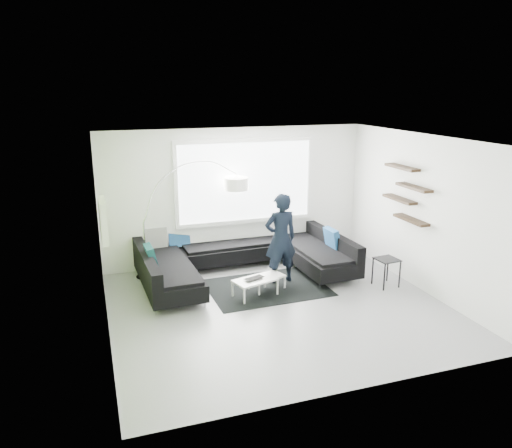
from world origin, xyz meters
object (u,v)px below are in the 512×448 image
(sectional_sofa, at_px, (244,258))
(arc_lamp, at_px, (144,223))
(laptop, at_px, (256,279))
(coffee_table, at_px, (261,284))
(side_table, at_px, (386,272))
(person, at_px, (281,238))

(sectional_sofa, xyz_separation_m, arc_lamp, (-1.81, 0.49, 0.74))
(arc_lamp, xyz_separation_m, laptop, (1.72, -1.50, -0.79))
(coffee_table, xyz_separation_m, side_table, (2.30, -0.45, 0.11))
(coffee_table, xyz_separation_m, person, (0.52, 0.39, 0.70))
(sectional_sofa, bearing_deg, coffee_table, -88.51)
(coffee_table, relative_size, arc_lamp, 0.43)
(sectional_sofa, bearing_deg, laptop, -97.41)
(sectional_sofa, height_order, coffee_table, sectional_sofa)
(laptop, bearing_deg, coffee_table, 24.72)
(sectional_sofa, height_order, arc_lamp, arc_lamp)
(coffee_table, height_order, laptop, laptop)
(sectional_sofa, height_order, side_table, sectional_sofa)
(sectional_sofa, bearing_deg, person, -41.96)
(coffee_table, bearing_deg, person, 21.09)
(side_table, distance_m, laptop, 2.46)
(sectional_sofa, distance_m, laptop, 1.02)
(side_table, height_order, person, person)
(coffee_table, distance_m, arc_lamp, 2.50)
(coffee_table, bearing_deg, side_table, -26.66)
(arc_lamp, height_order, person, arc_lamp)
(side_table, xyz_separation_m, person, (-1.78, 0.83, 0.59))
(sectional_sofa, distance_m, coffee_table, 0.89)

